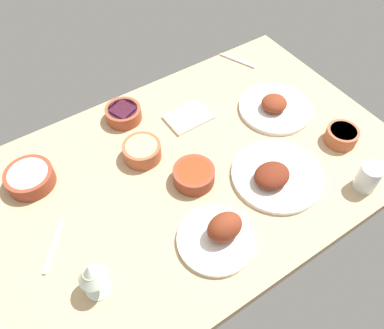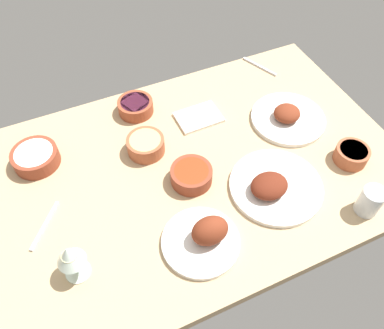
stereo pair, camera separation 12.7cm
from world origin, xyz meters
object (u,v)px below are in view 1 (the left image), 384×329
(water_tumbler, at_px, (368,177))
(spoon_loose, at_px, (54,246))
(bowl_onions, at_px, (123,113))
(bowl_pasta, at_px, (142,151))
(bowl_cream, at_px, (30,178))
(plate_far_side, at_px, (220,234))
(fork_loose, at_px, (237,61))
(bowl_sauce, at_px, (194,175))
(folded_napkin, at_px, (188,117))
(wine_glass, at_px, (91,274))
(plate_center_main, at_px, (275,107))
(plate_near_viewer, at_px, (275,175))
(bowl_potatoes, at_px, (342,135))

(water_tumbler, distance_m, spoon_loose, 0.97)
(bowl_onions, bearing_deg, bowl_pasta, -99.18)
(bowl_cream, bearing_deg, bowl_onions, 14.10)
(plate_far_side, distance_m, spoon_loose, 0.48)
(bowl_onions, height_order, spoon_loose, bowl_onions)
(fork_loose, bearing_deg, bowl_sauce, 106.56)
(bowl_onions, xyz_separation_m, spoon_loose, (-0.41, -0.35, -0.02))
(fork_loose, bearing_deg, folded_napkin, 91.95)
(folded_napkin, bearing_deg, bowl_onions, 146.64)
(bowl_cream, height_order, bowl_pasta, bowl_pasta)
(bowl_onions, relative_size, water_tumbler, 1.38)
(water_tumbler, bearing_deg, plate_far_side, 168.07)
(wine_glass, bearing_deg, plate_center_main, 17.05)
(plate_near_viewer, relative_size, folded_napkin, 1.85)
(fork_loose, relative_size, spoon_loose, 1.00)
(bowl_sauce, bearing_deg, plate_center_main, 13.31)
(plate_near_viewer, bearing_deg, plate_center_main, 49.17)
(bowl_pasta, distance_m, spoon_loose, 0.41)
(spoon_loose, bearing_deg, plate_center_main, -46.61)
(bowl_cream, bearing_deg, fork_loose, 8.07)
(plate_center_main, relative_size, plate_far_side, 1.19)
(fork_loose, bearing_deg, plate_center_main, 144.83)
(folded_napkin, distance_m, spoon_loose, 0.64)
(wine_glass, height_order, fork_loose, wine_glass)
(plate_center_main, xyz_separation_m, plate_near_viewer, (-0.21, -0.24, 0.00))
(plate_near_viewer, xyz_separation_m, bowl_sauce, (-0.22, 0.14, 0.01))
(plate_center_main, relative_size, bowl_pasta, 2.11)
(bowl_onions, bearing_deg, fork_loose, 3.80)
(plate_far_side, bearing_deg, plate_near_viewer, 15.22)
(plate_center_main, distance_m, plate_far_side, 0.58)
(spoon_loose, bearing_deg, fork_loose, -29.62)
(bowl_potatoes, relative_size, bowl_sauce, 0.82)
(spoon_loose, bearing_deg, bowl_sauce, -54.64)
(folded_napkin, bearing_deg, plate_far_side, -112.94)
(wine_glass, bearing_deg, folded_napkin, 36.06)
(bowl_cream, xyz_separation_m, spoon_loose, (-0.03, -0.25, -0.03))
(bowl_potatoes, height_order, bowl_sauce, bowl_potatoes)
(bowl_cream, bearing_deg, bowl_pasta, -16.02)
(bowl_sauce, relative_size, fork_loose, 0.80)
(fork_loose, bearing_deg, plate_near_viewer, 130.37)
(plate_center_main, xyz_separation_m, bowl_onions, (-0.49, 0.27, 0.01))
(plate_far_side, relative_size, plate_near_viewer, 0.76)
(plate_far_side, bearing_deg, plate_center_main, 33.18)
(bowl_sauce, height_order, spoon_loose, bowl_sauce)
(bowl_potatoes, xyz_separation_m, bowl_pasta, (-0.61, 0.32, 0.00))
(plate_center_main, height_order, spoon_loose, plate_center_main)
(plate_near_viewer, bearing_deg, wine_glass, -178.60)
(bowl_sauce, distance_m, spoon_loose, 0.47)
(bowl_pasta, bearing_deg, folded_napkin, 16.22)
(plate_center_main, height_order, water_tumbler, water_tumbler)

